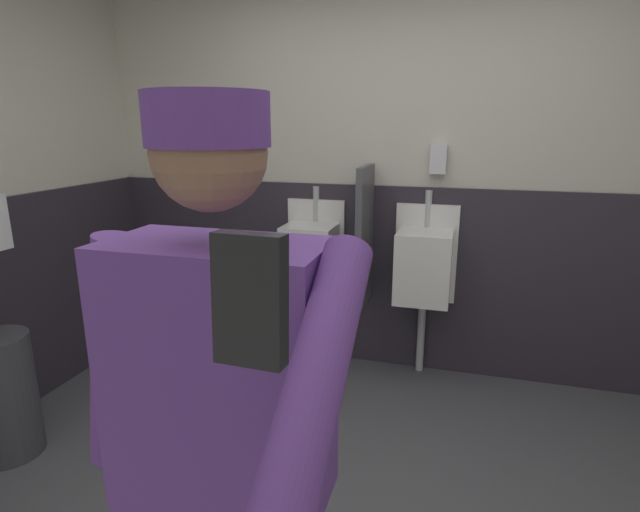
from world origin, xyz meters
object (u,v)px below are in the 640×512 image
at_px(urinal_left, 311,257).
at_px(person, 223,431).
at_px(trash_bin, 3,396).
at_px(soap_dispenser, 438,159).
at_px(urinal_middle, 424,265).
at_px(cell_phone, 250,300).

xyz_separation_m(urinal_left, person, (0.50, -2.29, 0.24)).
height_order(trash_bin, soap_dispenser, soap_dispenser).
distance_m(person, trash_bin, 2.03).
bearing_deg(soap_dispenser, person, -96.92).
xyz_separation_m(urinal_middle, soap_dispenser, (0.05, 0.12, 0.66)).
height_order(person, trash_bin, person).
bearing_deg(person, trash_bin, 152.59).
xyz_separation_m(person, cell_phone, (0.30, -0.50, 0.50)).
height_order(urinal_left, trash_bin, urinal_left).
bearing_deg(urinal_middle, urinal_left, 180.00).
bearing_deg(cell_phone, urinal_left, 108.76).
bearing_deg(trash_bin, urinal_left, 49.74).
distance_m(urinal_middle, soap_dispenser, 0.67).
distance_m(urinal_left, cell_phone, 3.00).
relative_size(urinal_middle, cell_phone, 11.27).
bearing_deg(trash_bin, person, -27.41).
bearing_deg(person, urinal_left, 102.39).
relative_size(urinal_middle, person, 0.73).
bearing_deg(urinal_left, cell_phone, -73.87).
relative_size(cell_phone, trash_bin, 0.17).
distance_m(cell_phone, soap_dispenser, 2.91).
height_order(cell_phone, soap_dispenser, cell_phone).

